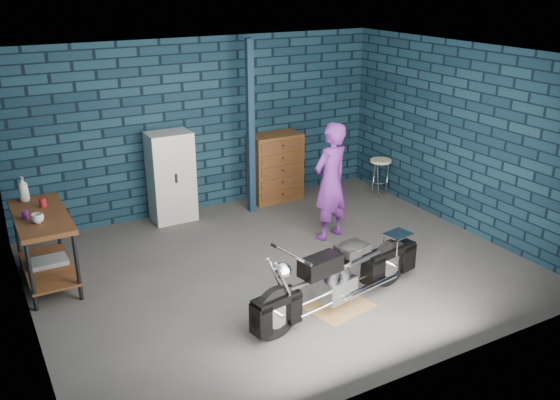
# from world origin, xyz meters

# --- Properties ---
(ground) EXTENTS (6.00, 6.00, 0.00)m
(ground) POSITION_xyz_m (0.00, 0.00, 0.00)
(ground) COLOR #4D4A48
(ground) RESTS_ON ground
(room_walls) EXTENTS (6.02, 5.01, 2.71)m
(room_walls) POSITION_xyz_m (0.00, 0.55, 1.90)
(room_walls) COLOR #0F2332
(room_walls) RESTS_ON ground
(support_post) EXTENTS (0.10, 0.10, 2.70)m
(support_post) POSITION_xyz_m (0.55, 1.95, 1.35)
(support_post) COLOR #13273C
(support_post) RESTS_ON ground
(workbench) EXTENTS (0.60, 1.40, 0.91)m
(workbench) POSITION_xyz_m (-2.68, 1.06, 0.46)
(workbench) COLOR brown
(workbench) RESTS_ON ground
(drip_mat) EXTENTS (0.80, 0.66, 0.01)m
(drip_mat) POSITION_xyz_m (0.12, -1.16, 0.00)
(drip_mat) COLOR olive
(drip_mat) RESTS_ON ground
(motorcycle) EXTENTS (2.16, 0.94, 0.92)m
(motorcycle) POSITION_xyz_m (0.12, -1.16, 0.46)
(motorcycle) COLOR black
(motorcycle) RESTS_ON ground
(person) EXTENTS (0.71, 0.56, 1.69)m
(person) POSITION_xyz_m (1.08, 0.52, 0.85)
(person) COLOR #5E217D
(person) RESTS_ON ground
(storage_bin) EXTENTS (0.44, 0.31, 0.27)m
(storage_bin) POSITION_xyz_m (-2.66, 1.14, 0.14)
(storage_bin) COLOR gray
(storage_bin) RESTS_ON ground
(locker) EXTENTS (0.65, 0.46, 1.39)m
(locker) POSITION_xyz_m (-0.66, 2.23, 0.69)
(locker) COLOR silver
(locker) RESTS_ON ground
(tool_chest) EXTENTS (0.85, 0.47, 1.13)m
(tool_chest) POSITION_xyz_m (1.14, 2.23, 0.56)
(tool_chest) COLOR brown
(tool_chest) RESTS_ON ground
(shop_stool) EXTENTS (0.45, 0.45, 0.64)m
(shop_stool) POSITION_xyz_m (2.78, 1.53, 0.32)
(shop_stool) COLOR beige
(shop_stool) RESTS_ON ground
(cup_a) EXTENTS (0.16, 0.16, 0.11)m
(cup_a) POSITION_xyz_m (-2.74, 0.80, 0.96)
(cup_a) COLOR beige
(cup_a) RESTS_ON workbench
(mug_purple) EXTENTS (0.09, 0.09, 0.10)m
(mug_purple) POSITION_xyz_m (-2.85, 1.00, 0.96)
(mug_purple) COLOR #5F1B6C
(mug_purple) RESTS_ON workbench
(mug_red) EXTENTS (0.10, 0.10, 0.11)m
(mug_red) POSITION_xyz_m (-2.61, 1.29, 0.97)
(mug_red) COLOR maroon
(mug_red) RESTS_ON workbench
(bottle) EXTENTS (0.15, 0.15, 0.32)m
(bottle) POSITION_xyz_m (-2.78, 1.61, 1.07)
(bottle) COLOR gray
(bottle) RESTS_ON workbench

